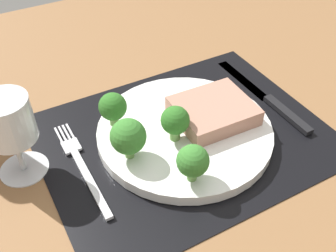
# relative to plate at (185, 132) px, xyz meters

# --- Properties ---
(ground_plane) EXTENTS (1.40, 1.10, 0.03)m
(ground_plane) POSITION_rel_plate_xyz_m (0.00, 0.00, -0.03)
(ground_plane) COLOR brown
(placemat) EXTENTS (0.42, 0.33, 0.00)m
(placemat) POSITION_rel_plate_xyz_m (0.00, 0.00, -0.01)
(placemat) COLOR black
(placemat) RESTS_ON ground_plane
(plate) EXTENTS (0.26, 0.26, 0.02)m
(plate) POSITION_rel_plate_xyz_m (0.00, 0.00, 0.00)
(plate) COLOR white
(plate) RESTS_ON placemat
(steak) EXTENTS (0.12, 0.10, 0.03)m
(steak) POSITION_rel_plate_xyz_m (0.05, -0.00, 0.02)
(steak) COLOR tan
(steak) RESTS_ON plate
(broccoli_back_left) EXTENTS (0.04, 0.04, 0.05)m
(broccoli_back_left) POSITION_rel_plate_xyz_m (-0.04, -0.09, 0.04)
(broccoli_back_left) COLOR #5B8942
(broccoli_back_left) RESTS_ON plate
(broccoli_near_steak) EXTENTS (0.05, 0.05, 0.06)m
(broccoli_near_steak) POSITION_rel_plate_xyz_m (-0.09, -0.01, 0.04)
(broccoli_near_steak) COLOR #6B994C
(broccoli_near_steak) RESTS_ON plate
(broccoli_center) EXTENTS (0.04, 0.04, 0.05)m
(broccoli_center) POSITION_rel_plate_xyz_m (-0.02, -0.01, 0.04)
(broccoli_center) COLOR #6B994C
(broccoli_center) RESTS_ON plate
(broccoli_front_edge) EXTENTS (0.04, 0.04, 0.05)m
(broccoli_front_edge) POSITION_rel_plate_xyz_m (-0.09, 0.06, 0.04)
(broccoli_front_edge) COLOR #6B994C
(broccoli_front_edge) RESTS_ON plate
(fork) EXTENTS (0.02, 0.19, 0.01)m
(fork) POSITION_rel_plate_xyz_m (-0.16, 0.01, -0.01)
(fork) COLOR silver
(fork) RESTS_ON placemat
(knife) EXTENTS (0.02, 0.23, 0.01)m
(knife) POSITION_rel_plate_xyz_m (0.16, 0.01, -0.00)
(knife) COLOR black
(knife) RESTS_ON placemat
(wine_glass) EXTENTS (0.07, 0.07, 0.12)m
(wine_glass) POSITION_rel_plate_xyz_m (-0.23, 0.05, 0.07)
(wine_glass) COLOR silver
(wine_glass) RESTS_ON ground_plane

